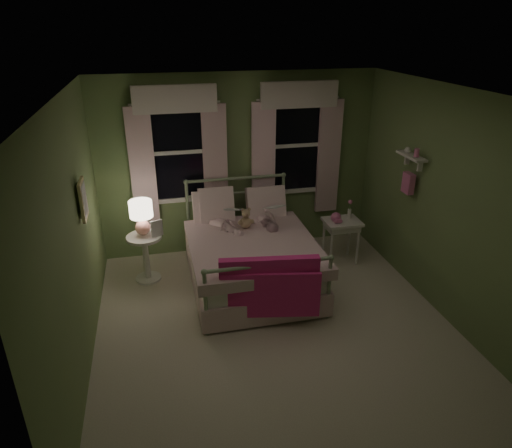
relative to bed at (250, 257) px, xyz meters
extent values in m
plane|color=silver|center=(0.08, -1.00, -0.38)|extent=(4.20, 4.20, 0.00)
plane|color=white|center=(0.08, -1.00, 2.22)|extent=(4.20, 4.20, 0.00)
plane|color=#657F4C|center=(0.08, 1.10, 0.92)|extent=(4.00, 0.00, 4.00)
plane|color=#657F4C|center=(0.08, -3.10, 0.92)|extent=(4.00, 0.00, 4.00)
plane|color=#657F4C|center=(-1.92, -1.00, 0.92)|extent=(0.00, 4.20, 4.20)
plane|color=#657F4C|center=(2.08, -1.00, 0.92)|extent=(0.00, 4.20, 4.20)
cube|color=white|center=(0.01, -0.02, 0.04)|extent=(1.44, 1.94, 0.26)
cube|color=white|center=(0.01, -0.02, -0.20)|extent=(1.54, 2.02, 0.30)
cube|color=white|center=(0.01, -0.17, 0.22)|extent=(1.58, 1.75, 0.14)
cylinder|color=#9EB793|center=(-0.68, -0.02, -0.08)|extent=(0.04, 1.90, 0.04)
cylinder|color=#9EB793|center=(0.70, -0.02, -0.08)|extent=(0.04, 1.90, 0.04)
cylinder|color=#9EB793|center=(-0.70, 0.95, 0.20)|extent=(0.04, 0.04, 1.15)
cylinder|color=#9EB793|center=(0.72, 0.95, 0.20)|extent=(0.04, 0.04, 1.15)
sphere|color=#9EB793|center=(-0.70, 0.95, 0.77)|extent=(0.07, 0.07, 0.07)
sphere|color=#9EB793|center=(0.72, 0.95, 0.77)|extent=(0.07, 0.07, 0.07)
cylinder|color=#9EB793|center=(0.01, 0.95, 0.77)|extent=(1.42, 0.04, 0.04)
cylinder|color=#9EB793|center=(0.01, 0.95, 0.55)|extent=(1.38, 0.03, 0.03)
cylinder|color=#9EB793|center=(-0.70, -0.99, 0.02)|extent=(0.04, 0.04, 0.80)
cylinder|color=#9EB793|center=(0.72, -0.99, 0.02)|extent=(0.04, 0.04, 0.80)
sphere|color=#9EB793|center=(-0.70, -0.99, 0.42)|extent=(0.07, 0.07, 0.07)
sphere|color=#9EB793|center=(0.72, -0.99, 0.42)|extent=(0.07, 0.07, 0.07)
cylinder|color=#9EB793|center=(0.01, -0.99, 0.42)|extent=(1.42, 0.04, 0.04)
cube|color=white|center=(-0.37, 0.68, 0.42)|extent=(0.55, 0.32, 0.57)
cube|color=white|center=(0.39, 0.68, 0.42)|extent=(0.55, 0.32, 0.57)
cube|color=white|center=(-0.32, 0.68, 0.50)|extent=(0.48, 0.30, 0.51)
cube|color=#D72A7E|center=(0.01, -0.99, 0.34)|extent=(1.10, 0.25, 0.32)
cube|color=#DE2B81|center=(0.01, -1.06, 0.07)|extent=(1.09, 0.25, 0.55)
imported|color=#F7D1DD|center=(-0.27, 0.43, 0.61)|extent=(0.36, 0.31, 0.84)
imported|color=#F7D1DD|center=(0.29, 0.43, 0.57)|extent=(0.39, 0.32, 0.75)
imported|color=beige|center=(-0.27, 0.18, 0.59)|extent=(0.23, 0.18, 0.26)
imported|color=beige|center=(0.29, 0.18, 0.54)|extent=(0.22, 0.17, 0.26)
sphere|color=tan|center=(0.01, 0.28, 0.37)|extent=(0.16, 0.16, 0.16)
sphere|color=tan|center=(0.01, 0.26, 0.51)|extent=(0.11, 0.11, 0.11)
sphere|color=tan|center=(-0.04, 0.26, 0.57)|extent=(0.04, 0.04, 0.04)
sphere|color=tan|center=(0.05, 0.26, 0.57)|extent=(0.04, 0.04, 0.04)
sphere|color=tan|center=(-0.07, 0.25, 0.39)|extent=(0.06, 0.06, 0.06)
sphere|color=tan|center=(0.09, 0.25, 0.39)|extent=(0.06, 0.06, 0.06)
sphere|color=#8C6B51|center=(0.01, 0.21, 0.51)|extent=(0.04, 0.04, 0.04)
cylinder|color=white|center=(-1.33, 0.38, 0.25)|extent=(0.46, 0.46, 0.04)
cylinder|color=white|center=(-1.33, 0.38, -0.06)|extent=(0.08, 0.08, 0.60)
cylinder|color=white|center=(-1.33, 0.38, -0.36)|extent=(0.34, 0.34, 0.03)
sphere|color=#F99F93|center=(-1.33, 0.38, 0.39)|extent=(0.20, 0.20, 0.20)
cylinder|color=pink|center=(-1.33, 0.38, 0.51)|extent=(0.03, 0.03, 0.12)
cylinder|color=#FFEAC6|center=(-1.33, 0.38, 0.65)|extent=(0.29, 0.29, 0.22)
imported|color=beige|center=(-1.23, 0.30, 0.28)|extent=(0.23, 0.27, 0.02)
cube|color=white|center=(1.39, 0.27, 0.25)|extent=(0.50, 0.40, 0.04)
cube|color=white|center=(1.39, 0.27, 0.18)|extent=(0.44, 0.34, 0.08)
cylinder|color=white|center=(1.19, 0.12, -0.07)|extent=(0.04, 0.04, 0.60)
cylinder|color=white|center=(1.59, 0.12, -0.07)|extent=(0.04, 0.04, 0.60)
cylinder|color=white|center=(1.19, 0.42, -0.07)|extent=(0.04, 0.04, 0.60)
cylinder|color=white|center=(1.59, 0.42, -0.07)|extent=(0.04, 0.04, 0.60)
sphere|color=pink|center=(1.29, 0.27, 0.33)|extent=(0.14, 0.14, 0.14)
cube|color=pink|center=(1.29, 0.18, 0.31)|extent=(0.10, 0.04, 0.04)
cylinder|color=white|center=(1.51, 0.32, 0.34)|extent=(0.05, 0.05, 0.14)
cylinder|color=#4C7F3F|center=(1.51, 0.32, 0.45)|extent=(0.01, 0.01, 0.12)
sphere|color=pink|center=(1.51, 0.32, 0.52)|extent=(0.06, 0.06, 0.06)
cube|color=black|center=(-0.77, 1.08, 1.17)|extent=(0.76, 0.02, 1.35)
cube|color=white|center=(-0.77, 1.06, 1.87)|extent=(0.84, 0.05, 0.06)
cube|color=white|center=(-0.77, 1.06, 0.47)|extent=(0.84, 0.05, 0.06)
cube|color=white|center=(-1.17, 1.06, 1.17)|extent=(0.06, 0.05, 1.40)
cube|color=white|center=(-0.37, 1.06, 1.17)|extent=(0.06, 0.05, 1.40)
cube|color=white|center=(-0.77, 1.06, 1.17)|extent=(0.76, 0.04, 0.05)
cube|color=silver|center=(-1.27, 1.02, 0.97)|extent=(0.34, 0.06, 1.70)
cube|color=silver|center=(-0.27, 1.02, 0.97)|extent=(0.34, 0.06, 1.70)
cube|color=white|center=(-0.77, 1.00, 1.90)|extent=(1.10, 0.08, 0.36)
cylinder|color=white|center=(-0.77, 1.04, 1.84)|extent=(1.20, 0.03, 0.03)
cube|color=black|center=(0.93, 1.08, 1.17)|extent=(0.76, 0.02, 1.35)
cube|color=white|center=(0.93, 1.06, 1.87)|extent=(0.84, 0.05, 0.06)
cube|color=white|center=(0.93, 1.06, 0.47)|extent=(0.84, 0.05, 0.06)
cube|color=white|center=(0.53, 1.06, 1.17)|extent=(0.06, 0.05, 1.40)
cube|color=white|center=(1.33, 1.06, 1.17)|extent=(0.06, 0.05, 1.40)
cube|color=white|center=(0.93, 1.06, 1.17)|extent=(0.76, 0.04, 0.05)
cube|color=white|center=(0.43, 1.02, 0.97)|extent=(0.34, 0.06, 1.70)
cube|color=silver|center=(1.43, 1.02, 0.97)|extent=(0.34, 0.06, 1.70)
cube|color=white|center=(0.93, 1.00, 1.90)|extent=(1.10, 0.08, 0.36)
cylinder|color=white|center=(0.93, 1.04, 1.84)|extent=(1.20, 0.03, 0.03)
cube|color=white|center=(1.97, -0.30, 1.32)|extent=(0.15, 0.50, 0.03)
cube|color=white|center=(2.01, -0.45, 1.24)|extent=(0.06, 0.03, 0.14)
cube|color=white|center=(2.01, -0.15, 1.24)|extent=(0.06, 0.03, 0.14)
cylinder|color=pink|center=(1.97, -0.40, 1.39)|extent=(0.06, 0.06, 0.10)
sphere|color=white|center=(1.97, -0.20, 1.37)|extent=(0.08, 0.08, 0.08)
cube|color=pink|center=(1.98, -0.30, 0.97)|extent=(0.08, 0.18, 0.26)
cube|color=beige|center=(-1.87, -0.40, 1.12)|extent=(0.03, 0.32, 0.42)
cube|color=silver|center=(-1.86, -0.40, 1.12)|extent=(0.01, 0.25, 0.34)
camera|label=1|loc=(-1.10, -5.16, 2.85)|focal=32.00mm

